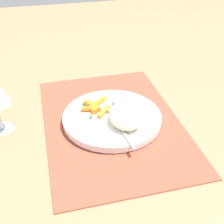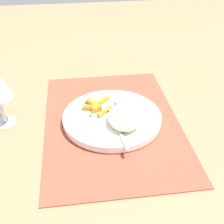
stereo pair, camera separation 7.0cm
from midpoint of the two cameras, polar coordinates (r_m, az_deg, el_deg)
The scene contains 7 objects.
ground_plane at distance 0.80m, azimuth 2.50°, elevation -2.03°, with size 2.40×2.40×0.00m, color #997551.
placemat at distance 0.80m, azimuth 2.51°, elevation -1.86°, with size 0.51×0.35×0.01m, color #9E4733.
plate at distance 0.79m, azimuth 2.53°, elevation -1.19°, with size 0.26×0.26×0.02m, color white.
rice_mound at distance 0.75m, azimuth 5.01°, elevation -1.27°, with size 0.10×0.08×0.04m, color beige.
carrot_portion at distance 0.81m, azimuth -0.49°, elevation 1.08°, with size 0.10×0.08×0.02m.
pea_scatter at distance 0.81m, azimuth 0.52°, elevation 0.83°, with size 0.08×0.09×0.01m.
fork at distance 0.76m, azimuth 3.17°, elevation -1.78°, with size 0.19×0.03×0.01m.
Camera 2 is at (-0.64, 0.09, 0.48)m, focal length 48.08 mm.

